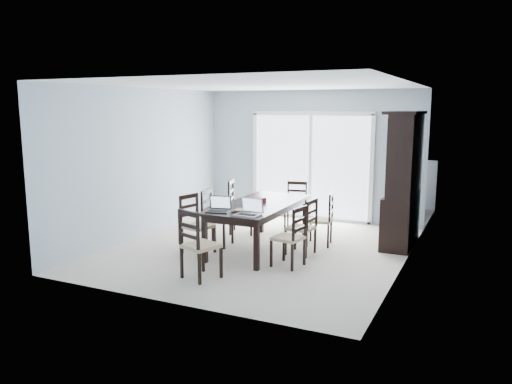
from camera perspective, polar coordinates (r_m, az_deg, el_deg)
floor at (r=8.12m, az=0.38°, el=-6.49°), size 5.00×5.00×0.00m
ceiling at (r=7.81m, az=0.40°, el=12.15°), size 5.00×5.00×0.00m
back_wall at (r=10.17m, az=6.32°, el=4.19°), size 4.50×0.02×2.60m
wall_left at (r=9.03m, az=-12.71°, el=3.32°), size 0.02×5.00×2.60m
wall_right at (r=7.22m, az=16.82°, el=1.60°), size 0.02×5.00×2.60m
balcony at (r=11.32m, az=7.84°, el=-2.21°), size 4.50×2.00×0.10m
railing at (r=12.16m, az=9.31°, el=1.45°), size 4.50×0.06×1.10m
dining_table at (r=7.96m, az=0.38°, el=-1.84°), size 1.00×2.20×0.75m
china_hutch at (r=8.51m, az=16.50°, el=1.23°), size 0.50×1.38×2.20m
sliding_door at (r=10.17m, az=6.25°, el=2.98°), size 2.52×0.05×2.18m
chair_left_near at (r=7.86m, az=-7.12°, el=-2.91°), size 0.49×0.48×1.06m
chair_left_mid at (r=8.25m, az=-4.97°, el=-2.22°), size 0.45×0.44×1.07m
chair_left_far at (r=9.02m, az=-2.16°, el=-1.00°), size 0.54×0.53×1.12m
chair_right_near at (r=7.10m, az=4.30°, el=-4.38°), size 0.45×0.44×1.02m
chair_right_mid at (r=7.71m, az=5.73°, el=-3.31°), size 0.42×0.41×1.01m
chair_right_far at (r=8.29m, az=7.88°, el=-2.41°), size 0.45×0.44×1.02m
chair_end_near at (r=6.60m, az=-6.95°, el=-5.16°), size 0.53×0.53×1.10m
chair_end_far at (r=9.44m, az=4.64°, el=-0.90°), size 0.45×0.46×1.01m
laptop_dark at (r=7.29m, az=-4.36°, el=-1.88°), size 0.37×0.30×0.23m
laptop_silver at (r=7.03m, az=-0.98°, el=-2.26°), size 0.36×0.26×0.24m
book_stack at (r=7.29m, az=-1.52°, el=-2.14°), size 0.27×0.23×0.04m
cell_phone at (r=7.25m, az=-2.53°, el=-2.34°), size 0.11×0.08×0.01m
game_box at (r=8.05m, az=0.04°, el=-0.88°), size 0.33×0.23×0.07m
hot_tub at (r=11.45m, az=3.33°, el=0.42°), size 1.71×1.55×0.85m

